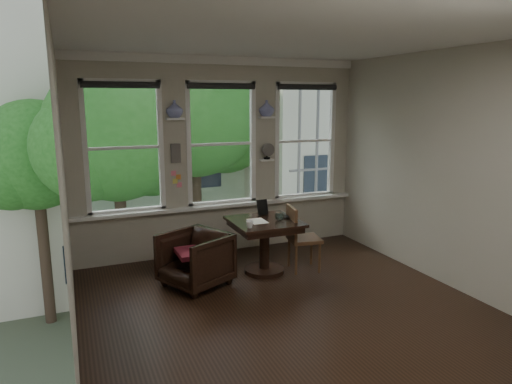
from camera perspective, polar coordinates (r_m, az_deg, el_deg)
name	(u,v)px	position (r m, az deg, el deg)	size (l,w,h in m)	color
ground	(284,306)	(5.50, 3.48, -14.09)	(4.50, 4.50, 0.00)	black
ceiling	(287,38)	(5.00, 3.91, 18.68)	(4.50, 4.50, 0.00)	silver
wall_back	(221,157)	(7.10, -4.39, 4.39)	(4.50, 4.50, 0.00)	#B8AF9D
wall_front	(437,235)	(3.23, 21.68, -4.97)	(4.50, 4.50, 0.00)	#B8AF9D
wall_left	(65,196)	(4.53, -22.77, -0.50)	(4.50, 4.50, 0.00)	#B8AF9D
wall_right	(442,168)	(6.35, 22.22, 2.74)	(4.50, 4.50, 0.00)	#B8AF9D
window_left	(124,148)	(6.77, -16.20, 5.33)	(1.10, 0.12, 1.90)	white
window_center	(221,144)	(7.08, -4.42, 6.00)	(1.10, 0.12, 1.90)	white
window_right	(304,141)	(7.66, 6.00, 6.38)	(1.10, 0.12, 1.90)	white
shelf_left	(175,119)	(6.77, -10.11, 9.00)	(0.26, 0.16, 0.03)	white
shelf_right	(267,117)	(7.22, 1.33, 9.31)	(0.26, 0.16, 0.03)	white
intercom	(176,153)	(6.83, -10.02, 4.82)	(0.14, 0.06, 0.28)	#59544F
sticky_notes	(176,176)	(6.89, -9.93, 1.93)	(0.16, 0.01, 0.24)	pink
desk_fan	(267,154)	(7.25, 1.37, 4.80)	(0.20, 0.20, 0.24)	#59544F
vase_left	(175,109)	(6.76, -10.15, 10.18)	(0.24, 0.24, 0.25)	white
vase_right	(267,108)	(7.22, 1.33, 10.42)	(0.24, 0.24, 0.25)	white
table	(264,246)	(6.36, 1.06, -6.81)	(0.90, 0.90, 0.75)	black
armchair_left	(195,259)	(5.98, -7.61, -8.35)	(0.76, 0.78, 0.71)	black
cushion_red	(195,252)	(5.95, -7.64, -7.48)	(0.45, 0.45, 0.06)	maroon
side_chair_right	(304,238)	(6.47, 6.06, -5.77)	(0.42, 0.42, 0.92)	#472419
laptop	(288,218)	(6.36, 3.99, -3.21)	(0.30, 0.19, 0.02)	black
mug	(250,224)	(5.88, -0.79, -4.08)	(0.10, 0.10, 0.09)	white
drinking_glass	(280,217)	(6.25, 2.97, -3.10)	(0.13, 0.13, 0.10)	white
tablet	(262,207)	(6.53, 0.81, -1.91)	(0.16, 0.02, 0.22)	black
papers	(258,221)	(6.20, 0.21, -3.66)	(0.22, 0.30, 0.00)	silver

